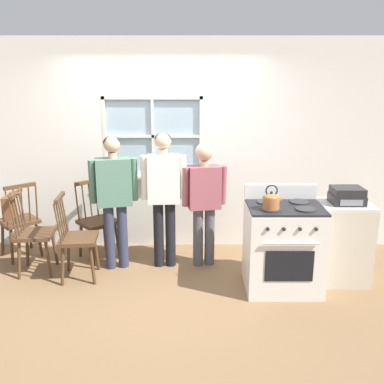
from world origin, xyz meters
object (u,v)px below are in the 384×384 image
Objects in this scene: stove at (284,247)px; potted_plant at (157,170)px; person_teen_center at (165,189)px; person_adult_right at (206,194)px; chair_near_stove at (21,222)px; chair_by_window at (35,234)px; chair_near_wall at (99,222)px; side_counter at (344,242)px; kettle at (273,200)px; handbag at (11,207)px; chair_center_cluster at (78,239)px; stereo at (349,196)px; person_elderly_left at (116,191)px.

potted_plant reaches higher than stove.
stove is (1.30, -0.56, -0.49)m from person_teen_center.
chair_near_stove is at bearing 163.24° from person_adult_right.
chair_by_window and chair_near_wall have the same top height.
side_counter is (3.82, -0.64, -0.01)m from chair_near_stove.
handbag is (-2.85, 0.49, -0.22)m from kettle.
chair_near_wall is (0.64, 0.44, 0.00)m from chair_by_window.
chair_near_wall is 1.00× the size of chair_center_cluster.
chair_near_wall is 2.31m from stove.
stove is at bearing -164.70° from side_counter.
person_teen_center is 2.09m from side_counter.
potted_plant is (0.82, 0.93, 0.59)m from chair_center_cluster.
chair_by_window reaches higher than side_counter.
handbag is (0.10, -0.46, 0.34)m from chair_near_stove.
stove is at bearing 36.89° from kettle.
chair_by_window and handbag have the same top height.
chair_near_wall is at bearing 167.07° from stereo.
chair_near_wall is 1.05m from handbag.
stereo reaches higher than chair_near_stove.
kettle is 0.27× the size of side_counter.
stove is (1.87, -0.51, -0.47)m from person_elderly_left.
chair_near_wall is 2.92m from side_counter.
side_counter is (2.56, -0.32, -0.49)m from person_elderly_left.
person_adult_right is 1.65× the size of side_counter.
chair_near_stove is at bearing 138.95° from chair_near_wall.
chair_near_wall and chair_near_stove have the same top height.
potted_plant is at bearing -46.65° from chair_center_cluster.
chair_by_window is 0.90× the size of stove.
potted_plant is at bearing 99.46° from person_teen_center.
stereo is at bearing -53.83° from chair_near_wall.
stove is 3.53× the size of handbag.
chair_center_cluster is 2.19m from kettle.
chair_center_cluster is at bearing -131.63° from potted_plant.
person_teen_center is at bearing 169.44° from side_counter.
person_teen_center is at bearing -88.98° from chair_by_window.
chair_near_wall and chair_center_cluster have the same top height.
chair_near_stove is 3.16m from kettle.
stereo is (1.99, -0.39, 0.03)m from person_teen_center.
chair_by_window is at bearing 173.43° from chair_near_wall.
kettle is at bearing -35.32° from person_teen_center.
person_elderly_left is (0.93, 0.12, 0.48)m from chair_by_window.
stereo is at bearing 19.07° from kettle.
person_teen_center reaches higher than chair_by_window.
person_adult_right is (1.43, 0.35, 0.43)m from chair_center_cluster.
stereo reaches higher than chair_by_window.
chair_near_stove is 3.91m from stereo.
chair_center_cluster is at bearing 170.04° from kettle.
handbag is at bearing 173.17° from stove.
stereo is at bearing -21.89° from person_elderly_left.
chair_center_cluster and handbag have the same top height.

